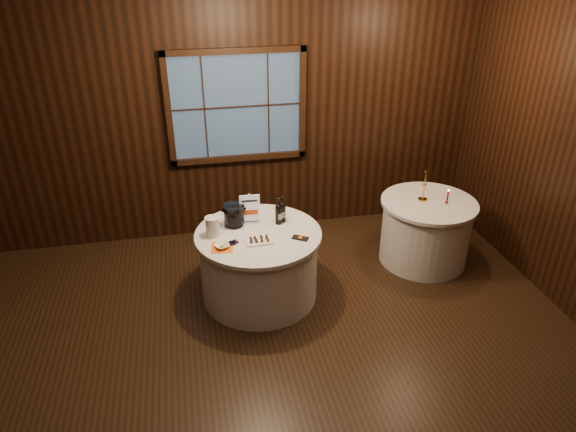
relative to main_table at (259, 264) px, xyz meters
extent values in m
plane|color=black|center=(0.00, -1.00, -0.39)|extent=(6.00, 6.00, 0.00)
cube|color=black|center=(0.00, 1.50, 1.11)|extent=(6.00, 0.02, 3.00)
cube|color=#364F72|center=(0.00, 1.47, 1.26)|extent=(1.50, 0.01, 1.20)
cylinder|color=silver|center=(0.00, 0.00, -0.02)|extent=(1.20, 1.20, 0.73)
cylinder|color=silver|center=(0.00, 0.00, 0.36)|extent=(1.28, 1.28, 0.04)
cylinder|color=silver|center=(2.00, 0.30, -0.02)|extent=(1.00, 1.00, 0.73)
cylinder|color=silver|center=(2.00, 0.30, 0.36)|extent=(1.08, 1.08, 0.04)
cube|color=silver|center=(-0.05, 0.23, 0.39)|extent=(0.18, 0.11, 0.02)
cube|color=silver|center=(-0.05, 0.23, 0.56)|extent=(0.02, 0.02, 0.32)
cube|color=white|center=(-0.05, 0.22, 0.56)|extent=(0.21, 0.02, 0.29)
cylinder|color=black|center=(0.24, 0.14, 0.48)|extent=(0.07, 0.07, 0.19)
sphere|color=black|center=(0.24, 0.14, 0.57)|extent=(0.07, 0.07, 0.07)
cylinder|color=black|center=(0.24, 0.14, 0.62)|extent=(0.03, 0.03, 0.08)
cylinder|color=black|center=(0.24, 0.14, 0.66)|extent=(0.03, 0.03, 0.02)
cube|color=#C3B59C|center=(0.24, 0.11, 0.48)|extent=(0.05, 0.02, 0.07)
cylinder|color=black|center=(0.29, 0.18, 0.47)|extent=(0.07, 0.07, 0.18)
sphere|color=black|center=(0.29, 0.18, 0.57)|extent=(0.07, 0.07, 0.07)
cylinder|color=black|center=(0.29, 0.18, 0.62)|extent=(0.03, 0.03, 0.08)
cylinder|color=black|center=(0.29, 0.18, 0.66)|extent=(0.03, 0.03, 0.02)
cube|color=#C3B59C|center=(0.29, 0.15, 0.47)|extent=(0.05, 0.01, 0.06)
cylinder|color=black|center=(-0.21, 0.20, 0.40)|extent=(0.16, 0.16, 0.03)
cylinder|color=black|center=(-0.21, 0.20, 0.50)|extent=(0.21, 0.21, 0.18)
cylinder|color=black|center=(-0.21, 0.20, 0.60)|extent=(0.22, 0.22, 0.02)
cube|color=white|center=(-0.02, -0.17, 0.39)|extent=(0.28, 0.20, 0.02)
cube|color=black|center=(0.39, -0.20, 0.39)|extent=(0.18, 0.15, 0.01)
cylinder|color=#382C14|center=(-0.34, -0.17, 0.40)|extent=(0.07, 0.02, 0.03)
cylinder|color=silver|center=(-0.45, 0.04, 0.48)|extent=(0.13, 0.13, 0.19)
cylinder|color=silver|center=(-0.45, 0.04, 0.58)|extent=(0.14, 0.14, 0.01)
torus|color=silver|center=(-0.38, 0.04, 0.49)|extent=(0.10, 0.02, 0.10)
cube|color=orange|center=(-0.38, -0.22, 0.38)|extent=(0.23, 0.23, 0.00)
imported|color=white|center=(-0.38, -0.22, 0.40)|extent=(0.18, 0.18, 0.03)
cylinder|color=gold|center=(1.94, 0.34, 0.39)|extent=(0.10, 0.10, 0.02)
cylinder|color=gold|center=(1.94, 0.34, 0.56)|extent=(0.02, 0.02, 0.32)
cylinder|color=gold|center=(1.94, 0.34, 0.74)|extent=(0.05, 0.05, 0.03)
cylinder|color=gold|center=(2.16, 0.21, 0.39)|extent=(0.05, 0.05, 0.01)
cylinder|color=maroon|center=(2.16, 0.21, 0.46)|extent=(0.02, 0.02, 0.14)
sphere|color=#FFB23F|center=(2.16, 0.21, 0.55)|extent=(0.02, 0.02, 0.02)
camera|label=1|loc=(-0.63, -4.44, 2.96)|focal=32.00mm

